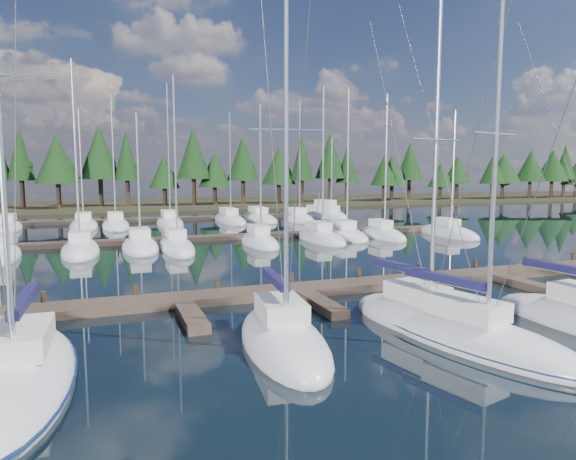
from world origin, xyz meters
name	(u,v)px	position (x,y,z in m)	size (l,w,h in m)	color
ground	(239,257)	(0.00, 30.00, 0.00)	(260.00, 260.00, 0.00)	black
far_shore	(156,204)	(0.00, 90.00, 0.30)	(220.00, 30.00, 0.60)	#302C1A
main_dock	(303,293)	(0.00, 17.36, 0.20)	(44.00, 6.13, 0.90)	#4C3C2F
back_docks	(194,227)	(0.00, 49.58, 0.20)	(50.00, 21.80, 0.40)	#4C3C2F
front_sailboat_1	(19,378)	(-11.85, 10.08, 0.29)	(3.43, 9.81, 16.05)	silver
front_sailboat_2	(283,340)	(-3.43, 10.66, 0.29)	(3.57, 8.00, 13.94)	silver
front_sailboat_3	(423,319)	(2.74, 11.08, 0.29)	(4.09, 8.09, 13.63)	silver
front_sailboat_4	(475,339)	(3.10, 8.37, 0.28)	(4.96, 9.45, 13.72)	silver
back_sailboat_rows	(207,230)	(0.58, 45.32, 0.27)	(44.95, 31.71, 16.82)	silver
motor_yacht_right	(323,214)	(18.74, 57.06, 0.45)	(5.57, 8.32, 3.95)	silver
tree_line	(153,164)	(-1.16, 80.25, 7.43)	(183.39, 11.98, 13.65)	black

